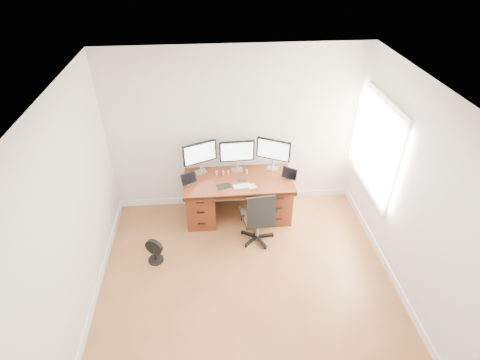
{
  "coord_description": "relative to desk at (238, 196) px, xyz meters",
  "views": [
    {
      "loc": [
        -0.39,
        -2.97,
        4.08
      ],
      "look_at": [
        0.0,
        1.5,
        0.95
      ],
      "focal_mm": 28.0,
      "sensor_mm": 36.0,
      "label": 1
    }
  ],
  "objects": [
    {
      "name": "tablet_right",
      "position": [
        0.79,
        -0.08,
        0.43
      ],
      "size": [
        0.24,
        0.19,
        0.19
      ],
      "rotation": [
        0.0,
        0.0,
        -0.58
      ],
      "color": "silver",
      "rests_on": "desk"
    },
    {
      "name": "desk",
      "position": [
        0.0,
        0.0,
        0.0
      ],
      "size": [
        1.7,
        0.8,
        0.75
      ],
      "color": "#552311",
      "rests_on": "ground"
    },
    {
      "name": "right_wall",
      "position": [
        2.0,
        -1.72,
        0.95
      ],
      "size": [
        0.1,
        4.5,
        2.7
      ],
      "color": "silver",
      "rests_on": "ground"
    },
    {
      "name": "figurine_purple",
      "position": [
        -0.23,
        0.12,
        0.4
      ],
      "size": [
        0.03,
        0.03,
        0.09
      ],
      "color": "#B565DD",
      "rests_on": "desk"
    },
    {
      "name": "phone",
      "position": [
        0.05,
        -0.05,
        0.35
      ],
      "size": [
        0.14,
        0.08,
        0.01
      ],
      "primitive_type": "cube",
      "rotation": [
        0.0,
        0.0,
        -0.08
      ],
      "color": "black",
      "rests_on": "desk"
    },
    {
      "name": "trackpad",
      "position": [
        0.19,
        -0.23,
        0.35
      ],
      "size": [
        0.15,
        0.15,
        0.01
      ],
      "primitive_type": "cube",
      "rotation": [
        0.0,
        0.0,
        0.35
      ],
      "color": "silver",
      "rests_on": "desk"
    },
    {
      "name": "back_wall",
      "position": [
        0.0,
        0.42,
        0.95
      ],
      "size": [
        4.0,
        0.1,
        2.7
      ],
      "primitive_type": "cube",
      "color": "silver",
      "rests_on": "ground"
    },
    {
      "name": "monitor_left",
      "position": [
        -0.58,
        0.24,
        0.68
      ],
      "size": [
        0.52,
        0.24,
        0.53
      ],
      "rotation": [
        0.0,
        0.0,
        0.39
      ],
      "color": "silver",
      "rests_on": "desk"
    },
    {
      "name": "office_chair",
      "position": [
        0.25,
        -0.63,
        -0.09
      ],
      "size": [
        0.55,
        0.55,
        0.94
      ],
      "rotation": [
        0.0,
        0.0,
        0.1
      ],
      "color": "black",
      "rests_on": "ground"
    },
    {
      "name": "tablet_left",
      "position": [
        -0.76,
        -0.08,
        0.43
      ],
      "size": [
        0.24,
        0.17,
        0.19
      ],
      "rotation": [
        0.0,
        0.0,
        0.49
      ],
      "color": "silver",
      "rests_on": "desk"
    },
    {
      "name": "floor_fan",
      "position": [
        -1.28,
        -0.91,
        -0.22
      ],
      "size": [
        0.26,
        0.22,
        0.38
      ],
      "rotation": [
        0.0,
        0.0,
        -0.42
      ],
      "color": "black",
      "rests_on": "ground"
    },
    {
      "name": "monitor_right",
      "position": [
        0.58,
        0.24,
        0.68
      ],
      "size": [
        0.51,
        0.28,
        0.53
      ],
      "rotation": [
        0.0,
        0.0,
        -0.47
      ],
      "color": "silver",
      "rests_on": "desk"
    },
    {
      "name": "figurine_pink",
      "position": [
        -0.33,
        0.12,
        0.4
      ],
      "size": [
        0.03,
        0.03,
        0.09
      ],
      "color": "pink",
      "rests_on": "desk"
    },
    {
      "name": "figurine_orange",
      "position": [
        -0.15,
        0.12,
        0.4
      ],
      "size": [
        0.03,
        0.03,
        0.09
      ],
      "color": "#F1A851",
      "rests_on": "desk"
    },
    {
      "name": "drawing_tablet",
      "position": [
        -0.23,
        -0.19,
        0.35
      ],
      "size": [
        0.24,
        0.19,
        0.01
      ],
      "primitive_type": "cube",
      "rotation": [
        0.0,
        0.0,
        0.28
      ],
      "color": "black",
      "rests_on": "desk"
    },
    {
      "name": "keyboard",
      "position": [
        0.04,
        -0.22,
        0.36
      ],
      "size": [
        0.28,
        0.15,
        0.01
      ],
      "primitive_type": "cube",
      "rotation": [
        0.0,
        0.0,
        0.15
      ],
      "color": "white",
      "rests_on": "desk"
    },
    {
      "name": "ground",
      "position": [
        0.0,
        -1.83,
        -0.4
      ],
      "size": [
        4.5,
        4.5,
        0.0
      ],
      "primitive_type": "plane",
      "color": "brown",
      "rests_on": "ground"
    },
    {
      "name": "figurine_yellow",
      "position": [
        0.15,
        0.12,
        0.4
      ],
      "size": [
        0.03,
        0.03,
        0.09
      ],
      "color": "#D4CD6B",
      "rests_on": "desk"
    },
    {
      "name": "monitor_center",
      "position": [
        0.0,
        0.24,
        0.68
      ],
      "size": [
        0.55,
        0.15,
        0.53
      ],
      "rotation": [
        0.0,
        0.0,
        0.04
      ],
      "color": "silver",
      "rests_on": "desk"
    }
  ]
}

